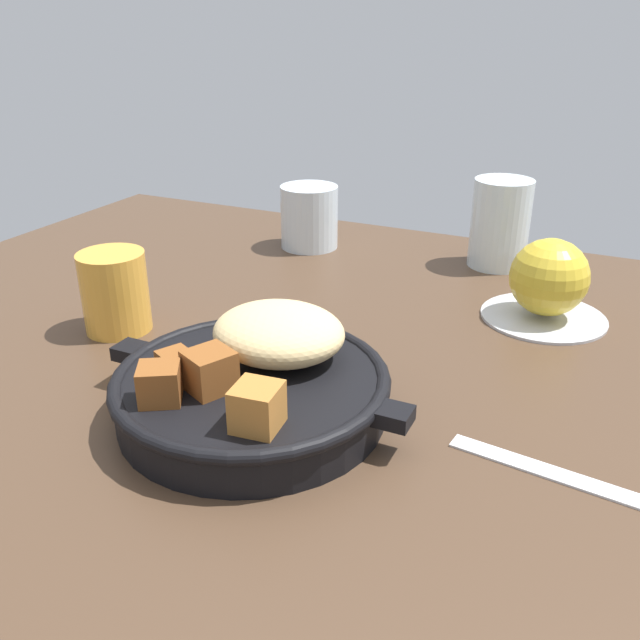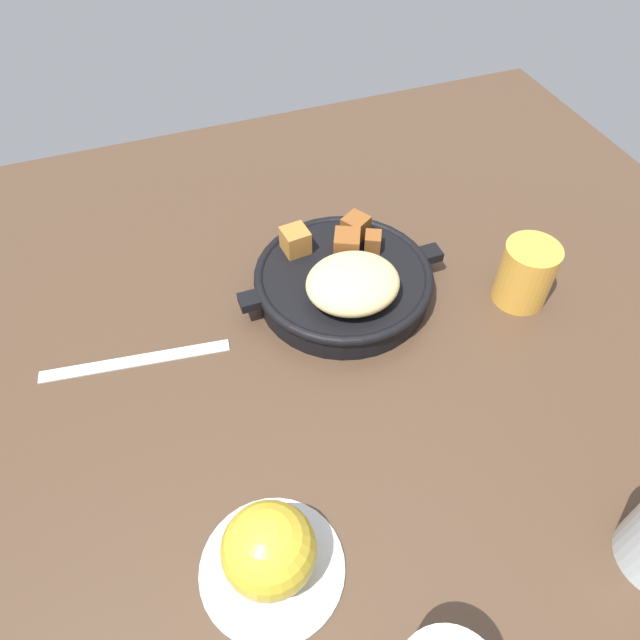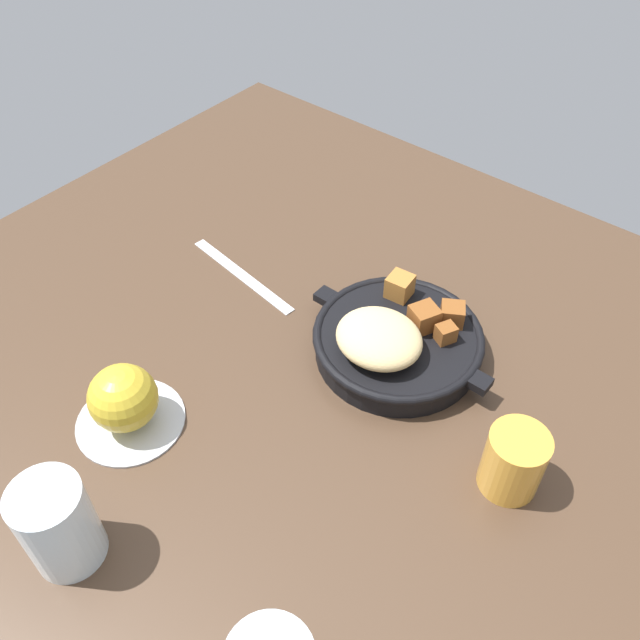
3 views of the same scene
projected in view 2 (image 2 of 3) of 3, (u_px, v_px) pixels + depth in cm
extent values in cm
cube|color=#473323|center=(313.00, 337.00, 70.69)|extent=(120.00, 97.45, 2.40)
cylinder|color=black|center=(343.00, 284.00, 72.48)|extent=(21.13, 21.13, 3.57)
torus|color=black|center=(344.00, 275.00, 71.35)|extent=(21.91, 21.91, 1.20)
cube|color=black|center=(250.00, 301.00, 68.87)|extent=(2.64, 2.40, 1.20)
cube|color=black|center=(430.00, 254.00, 74.20)|extent=(2.64, 2.40, 1.20)
ellipsoid|color=#DBBC7F|center=(353.00, 283.00, 67.09)|extent=(10.96, 9.89, 4.21)
cube|color=brown|center=(347.00, 244.00, 72.24)|extent=(4.22, 4.30, 3.13)
cube|color=brown|center=(373.00, 242.00, 73.17)|extent=(2.81, 2.97, 2.33)
cube|color=#A86B2D|center=(295.00, 240.00, 72.72)|extent=(3.40, 3.45, 3.14)
cube|color=brown|center=(356.00, 227.00, 74.70)|extent=(3.99, 3.93, 2.80)
cylinder|color=#B7BABF|center=(272.00, 568.00, 51.56)|extent=(12.89, 12.89, 0.60)
sphere|color=gold|center=(269.00, 550.00, 48.31)|extent=(8.02, 8.02, 8.02)
cube|color=silver|center=(136.00, 360.00, 66.68)|extent=(21.26, 4.32, 0.36)
cylinder|color=gold|center=(526.00, 274.00, 70.41)|extent=(6.58, 6.58, 8.09)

